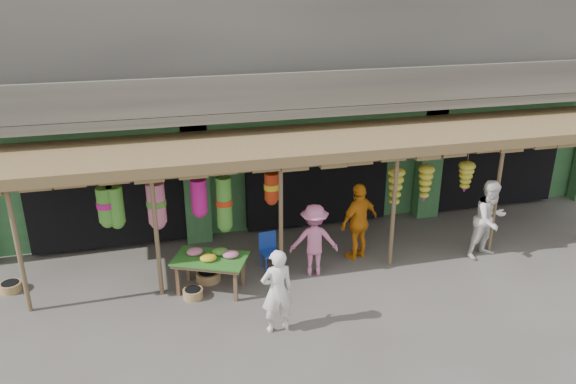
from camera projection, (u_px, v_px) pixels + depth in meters
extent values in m
plane|color=#514C47|center=(344.00, 265.00, 12.53)|extent=(80.00, 80.00, 0.00)
cube|color=gray|center=(289.00, 14.00, 15.17)|extent=(16.00, 6.00, 4.00)
cube|color=#2D6033|center=(288.00, 137.00, 16.60)|extent=(16.00, 5.70, 3.00)
cube|color=gray|center=(325.00, 108.00, 12.82)|extent=(16.00, 0.90, 0.22)
cube|color=gray|center=(331.00, 89.00, 12.28)|extent=(16.00, 0.10, 0.80)
cube|color=#2D6033|center=(320.00, 118.00, 13.31)|extent=(16.00, 0.35, 0.35)
cube|color=yellow|center=(100.00, 138.00, 12.13)|extent=(1.70, 0.06, 0.55)
cube|color=#B21414|center=(100.00, 138.00, 12.10)|extent=(1.30, 0.02, 0.30)
cube|color=black|center=(110.00, 182.00, 13.58)|extent=(3.60, 2.00, 2.50)
cube|color=black|center=(308.00, 165.00, 14.72)|extent=(3.60, 2.00, 2.50)
cube|color=black|center=(477.00, 151.00, 15.87)|extent=(3.60, 2.00, 2.50)
cube|color=#2D6033|center=(196.00, 182.00, 13.13)|extent=(0.60, 0.35, 3.00)
cube|color=#2D6033|center=(429.00, 162.00, 14.50)|extent=(0.60, 0.35, 3.00)
cylinder|color=brown|center=(19.00, 251.00, 10.38)|extent=(0.09, 0.09, 2.60)
cylinder|color=brown|center=(157.00, 236.00, 10.95)|extent=(0.09, 0.09, 2.60)
cylinder|color=brown|center=(281.00, 223.00, 11.52)|extent=(0.09, 0.09, 2.60)
cylinder|color=brown|center=(393.00, 211.00, 12.09)|extent=(0.09, 0.09, 2.60)
cylinder|color=brown|center=(496.00, 200.00, 12.66)|extent=(0.09, 0.09, 2.60)
cylinder|color=brown|center=(341.00, 163.00, 11.36)|extent=(12.90, 0.08, 0.08)
cylinder|color=brown|center=(203.00, 174.00, 11.15)|extent=(5.50, 0.06, 0.06)
cube|color=brown|center=(335.00, 138.00, 12.34)|extent=(14.00, 2.70, 0.22)
cube|color=brown|center=(178.00, 281.00, 11.26)|extent=(0.09, 0.09, 0.64)
cube|color=brown|center=(236.00, 287.00, 11.06)|extent=(0.09, 0.09, 0.64)
cube|color=brown|center=(188.00, 267.00, 11.81)|extent=(0.09, 0.09, 0.64)
cube|color=brown|center=(243.00, 272.00, 11.61)|extent=(0.09, 0.09, 0.64)
cube|color=brown|center=(210.00, 261.00, 11.30)|extent=(1.61, 1.31, 0.06)
cube|color=#26661E|center=(210.00, 259.00, 11.28)|extent=(1.67, 1.38, 0.03)
ellipsoid|color=pink|center=(195.00, 252.00, 11.41)|extent=(0.34, 0.28, 0.14)
ellipsoid|color=yellow|center=(208.00, 258.00, 11.17)|extent=(0.34, 0.28, 0.14)
ellipsoid|color=pink|center=(231.00, 254.00, 11.30)|extent=(0.34, 0.28, 0.14)
ellipsoid|color=#4E9A33|center=(220.00, 252.00, 11.41)|extent=(0.34, 0.28, 0.14)
cylinder|color=#1A3CA9|center=(266.00, 266.00, 12.09)|extent=(0.03, 0.03, 0.37)
cylinder|color=#1A3CA9|center=(281.00, 263.00, 12.21)|extent=(0.03, 0.03, 0.37)
cylinder|color=#1A3CA9|center=(261.00, 259.00, 12.38)|extent=(0.03, 0.03, 0.37)
cylinder|color=#1A3CA9|center=(275.00, 256.00, 12.50)|extent=(0.03, 0.03, 0.37)
cube|color=#1A3CA9|center=(270.00, 253.00, 12.22)|extent=(0.45, 0.45, 0.05)
cube|color=#1A3CA9|center=(267.00, 240.00, 12.30)|extent=(0.40, 0.09, 0.42)
cylinder|color=olive|center=(11.00, 287.00, 11.50)|extent=(0.47, 0.47, 0.18)
cylinder|color=olive|center=(208.00, 276.00, 11.88)|extent=(0.66, 0.66, 0.20)
cylinder|color=#A17F4B|center=(193.00, 293.00, 11.26)|extent=(0.51, 0.51, 0.18)
imported|color=white|center=(277.00, 291.00, 9.99)|extent=(0.63, 0.45, 1.63)
imported|color=white|center=(490.00, 219.00, 12.59)|extent=(1.04, 0.90, 1.84)
imported|color=orange|center=(359.00, 221.00, 12.52)|extent=(1.15, 0.83, 1.81)
imported|color=#D36F98|center=(314.00, 240.00, 11.90)|extent=(1.13, 0.79, 1.60)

